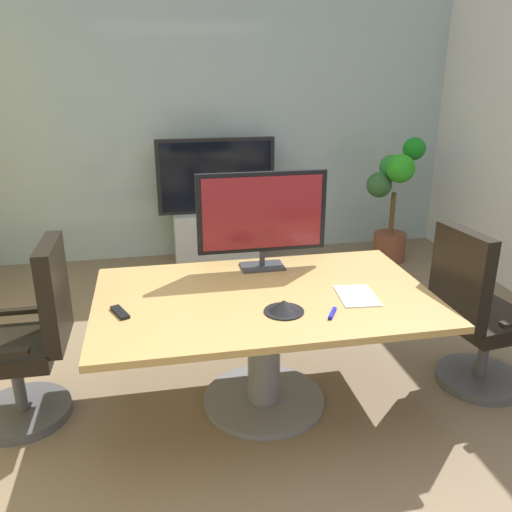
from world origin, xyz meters
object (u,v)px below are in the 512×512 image
wall_display_unit (217,222)px  office_chair_left (30,348)px  conference_table (264,322)px  conference_phone (284,307)px  remote_control (120,312)px  tv_monitor (262,215)px  office_chair_right (476,323)px  potted_plant (393,196)px

wall_display_unit → office_chair_left: bearing=-119.9°
conference_table → office_chair_left: office_chair_left is taller
wall_display_unit → conference_phone: wall_display_unit is taller
office_chair_left → remote_control: bearing=67.7°
tv_monitor → office_chair_left: bearing=-167.9°
conference_table → office_chair_left: bearing=174.6°
office_chair_right → wall_display_unit: 2.96m
tv_monitor → potted_plant: tv_monitor is taller
office_chair_left → tv_monitor: size_ratio=1.30×
conference_table → wall_display_unit: (0.04, 2.57, -0.12)m
conference_phone → office_chair_left: bearing=165.0°
office_chair_right → remote_control: office_chair_right is taller
remote_control → potted_plant: bearing=18.0°
office_chair_right → conference_phone: bearing=89.4°
potted_plant → conference_phone: bearing=-125.8°
wall_display_unit → potted_plant: (1.80, -0.33, 0.27)m
office_chair_left → conference_phone: 1.50m
potted_plant → wall_display_unit: bearing=169.6°
conference_phone → office_chair_right: bearing=7.0°
conference_table → office_chair_right: 1.37m
conference_phone → wall_display_unit: bearing=90.3°
conference_table → conference_phone: (0.06, -0.25, 0.21)m
tv_monitor → office_chair_right: bearing=-22.3°
tv_monitor → remote_control: (-0.89, -0.53, -0.35)m
potted_plant → conference_table: bearing=-129.6°
office_chair_right → wall_display_unit: wall_display_unit is taller
office_chair_left → tv_monitor: 1.60m
conference_phone → tv_monitor: bearing=88.3°
tv_monitor → conference_phone: (-0.02, -0.68, -0.33)m
conference_table → remote_control: size_ratio=11.51×
potted_plant → conference_phone: size_ratio=5.91×
conference_table → tv_monitor: bearing=80.0°
conference_table → remote_control: 0.84m
conference_table → remote_control: remote_control is taller
office_chair_left → office_chair_right: 2.72m
remote_control → tv_monitor: bearing=7.6°
conference_table → potted_plant: (1.85, 2.24, 0.16)m
conference_table → office_chair_right: size_ratio=1.79×
potted_plant → conference_phone: potted_plant is taller
wall_display_unit → conference_phone: size_ratio=5.95×
tv_monitor → conference_phone: size_ratio=3.82×
conference_table → tv_monitor: tv_monitor is taller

